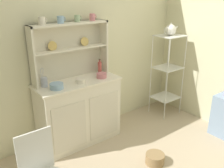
# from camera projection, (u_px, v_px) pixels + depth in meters

# --- Properties ---
(wall_back) EXTENTS (3.84, 0.05, 2.50)m
(wall_back) POSITION_uv_depth(u_px,v_px,m) (82.00, 44.00, 3.26)
(wall_back) COLOR beige
(wall_back) RESTS_ON ground
(hutch_cabinet) EXTENTS (1.08, 0.45, 0.85)m
(hutch_cabinet) POSITION_uv_depth(u_px,v_px,m) (79.00, 111.00, 3.22)
(hutch_cabinet) COLOR silver
(hutch_cabinet) RESTS_ON ground
(hutch_shelf_unit) EXTENTS (1.01, 0.18, 0.70)m
(hutch_shelf_unit) POSITION_uv_depth(u_px,v_px,m) (69.00, 47.00, 3.05)
(hutch_shelf_unit) COLOR beige
(hutch_shelf_unit) RESTS_ON hutch_cabinet
(bakers_rack) EXTENTS (0.40, 0.35, 1.28)m
(bakers_rack) POSITION_uv_depth(u_px,v_px,m) (168.00, 67.00, 3.87)
(bakers_rack) COLOR silver
(bakers_rack) RESTS_ON ground
(floor_basket) EXTENTS (0.22, 0.22, 0.12)m
(floor_basket) POSITION_uv_depth(u_px,v_px,m) (155.00, 159.00, 2.91)
(floor_basket) COLOR #93754C
(floor_basket) RESTS_ON ground
(cup_cream_0) EXTENTS (0.09, 0.08, 0.09)m
(cup_cream_0) POSITION_uv_depth(u_px,v_px,m) (42.00, 21.00, 2.71)
(cup_cream_0) COLOR silver
(cup_cream_0) RESTS_ON hutch_shelf_unit
(cup_sky_1) EXTENTS (0.09, 0.08, 0.08)m
(cup_sky_1) POSITION_uv_depth(u_px,v_px,m) (61.00, 20.00, 2.84)
(cup_sky_1) COLOR #8EB2D1
(cup_sky_1) RESTS_ON hutch_shelf_unit
(cup_sage_2) EXTENTS (0.08, 0.07, 0.08)m
(cup_sage_2) POSITION_uv_depth(u_px,v_px,m) (77.00, 18.00, 2.96)
(cup_sage_2) COLOR #9EB78E
(cup_sage_2) RESTS_ON hutch_shelf_unit
(cup_rose_3) EXTENTS (0.08, 0.07, 0.09)m
(cup_rose_3) POSITION_uv_depth(u_px,v_px,m) (92.00, 17.00, 3.08)
(cup_rose_3) COLOR #D17A84
(cup_rose_3) RESTS_ON hutch_shelf_unit
(bowl_mixing_large) EXTENTS (0.16, 0.16, 0.06)m
(bowl_mixing_large) POSITION_uv_depth(u_px,v_px,m) (57.00, 86.00, 2.83)
(bowl_mixing_large) COLOR #8EB2D1
(bowl_mixing_large) RESTS_ON hutch_cabinet
(bowl_floral_medium) EXTENTS (0.12, 0.12, 0.05)m
(bowl_floral_medium) POSITION_uv_depth(u_px,v_px,m) (80.00, 81.00, 3.01)
(bowl_floral_medium) COLOR silver
(bowl_floral_medium) RESTS_ON hutch_cabinet
(bowl_cream_small) EXTENTS (0.13, 0.13, 0.06)m
(bowl_cream_small) POSITION_uv_depth(u_px,v_px,m) (102.00, 75.00, 3.19)
(bowl_cream_small) COLOR #D17A84
(bowl_cream_small) RESTS_ON hutch_cabinet
(jam_bottle) EXTENTS (0.05, 0.05, 0.20)m
(jam_bottle) POSITION_uv_depth(u_px,v_px,m) (100.00, 67.00, 3.33)
(jam_bottle) COLOR #B74C47
(jam_bottle) RESTS_ON hutch_cabinet
(utensil_jar) EXTENTS (0.08, 0.08, 0.22)m
(utensil_jar) POSITION_uv_depth(u_px,v_px,m) (44.00, 82.00, 2.88)
(utensil_jar) COLOR #B2B7C6
(utensil_jar) RESTS_ON hutch_cabinet
(porcelain_teapot) EXTENTS (0.25, 0.16, 0.18)m
(porcelain_teapot) POSITION_uv_depth(u_px,v_px,m) (171.00, 30.00, 3.66)
(porcelain_teapot) COLOR white
(porcelain_teapot) RESTS_ON bakers_rack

